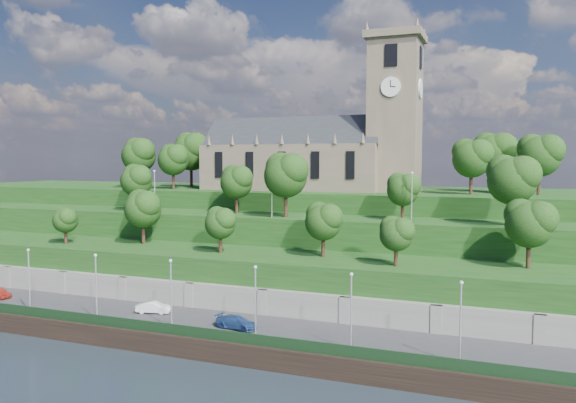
% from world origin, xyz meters
% --- Properties ---
extents(ground, '(320.00, 320.00, 0.00)m').
position_xyz_m(ground, '(0.00, 0.00, 0.00)').
color(ground, black).
rests_on(ground, ground).
extents(promenade, '(160.00, 12.00, 2.00)m').
position_xyz_m(promenade, '(0.00, 6.00, 1.00)').
color(promenade, '#2D2D30').
rests_on(promenade, ground).
extents(quay_wall, '(160.00, 0.50, 2.20)m').
position_xyz_m(quay_wall, '(0.00, -0.05, 1.10)').
color(quay_wall, black).
rests_on(quay_wall, ground).
extents(fence, '(160.00, 0.10, 1.20)m').
position_xyz_m(fence, '(0.00, 0.60, 2.60)').
color(fence, '#163118').
rests_on(fence, promenade).
extents(retaining_wall, '(160.00, 2.10, 5.00)m').
position_xyz_m(retaining_wall, '(0.00, 11.97, 2.50)').
color(retaining_wall, slate).
rests_on(retaining_wall, ground).
extents(embankment_lower, '(160.00, 12.00, 8.00)m').
position_xyz_m(embankment_lower, '(0.00, 18.00, 4.00)').
color(embankment_lower, '#163A13').
rests_on(embankment_lower, ground).
extents(embankment_upper, '(160.00, 10.00, 12.00)m').
position_xyz_m(embankment_upper, '(0.00, 29.00, 6.00)').
color(embankment_upper, '#163A13').
rests_on(embankment_upper, ground).
extents(hilltop, '(160.00, 32.00, 15.00)m').
position_xyz_m(hilltop, '(0.00, 50.00, 7.50)').
color(hilltop, '#163A13').
rests_on(hilltop, ground).
extents(church, '(38.60, 12.35, 27.60)m').
position_xyz_m(church, '(0.79, 45.98, 22.52)').
color(church, brown).
rests_on(church, hilltop).
extents(trees_lower, '(67.78, 8.63, 8.02)m').
position_xyz_m(trees_lower, '(4.84, 18.73, 12.86)').
color(trees_lower, black).
rests_on(trees_lower, embankment_lower).
extents(trees_upper, '(63.29, 8.71, 9.45)m').
position_xyz_m(trees_upper, '(5.67, 27.85, 17.75)').
color(trees_upper, black).
rests_on(trees_upper, embankment_upper).
extents(trees_hilltop, '(77.65, 16.12, 10.83)m').
position_xyz_m(trees_hilltop, '(-0.77, 45.07, 21.58)').
color(trees_hilltop, black).
rests_on(trees_hilltop, hilltop).
extents(lamp_posts_promenade, '(60.36, 0.36, 7.64)m').
position_xyz_m(lamp_posts_promenade, '(-2.00, 2.50, 6.42)').
color(lamp_posts_promenade, '#B2B2B7').
rests_on(lamp_posts_promenade, promenade).
extents(lamp_posts_upper, '(40.36, 0.36, 6.76)m').
position_xyz_m(lamp_posts_upper, '(0.00, 26.00, 15.97)').
color(lamp_posts_upper, '#B2B2B7').
rests_on(lamp_posts_upper, embankment_upper).
extents(car_middle, '(4.36, 2.39, 1.36)m').
position_xyz_m(car_middle, '(-7.49, 7.15, 2.68)').
color(car_middle, silver).
rests_on(car_middle, promenade).
extents(car_right, '(4.97, 2.53, 1.38)m').
position_xyz_m(car_right, '(4.58, 5.08, 2.69)').
color(car_right, navy).
rests_on(car_right, promenade).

